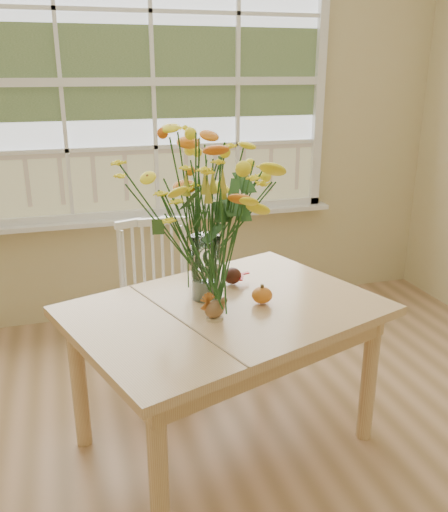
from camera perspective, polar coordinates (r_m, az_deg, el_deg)
name	(u,v)px	position (r m, az deg, el deg)	size (l,w,h in m)	color
wall_back	(153,115)	(3.58, -7.44, 14.55)	(4.00, 0.02, 2.70)	#D5C188
window	(153,85)	(3.53, -7.47, 17.44)	(2.42, 0.12, 1.74)	silver
dining_table	(225,326)	(2.34, 0.14, -7.37)	(1.48, 1.26, 0.67)	tan
windsor_chair	(157,291)	(2.98, -7.06, -3.68)	(0.39, 0.37, 0.85)	white
flower_vase	(205,204)	(2.25, -2.03, 5.49)	(0.59, 0.59, 0.70)	white
pumpkin	(262,296)	(2.32, 4.02, -4.22)	(0.09, 0.09, 0.07)	orange
turkey_figurine	(215,309)	(2.17, -1.00, -5.63)	(0.10, 0.09, 0.11)	#CCB78C
dark_gourd	(232,277)	(2.52, 0.87, -2.18)	(0.13, 0.12, 0.08)	#38160F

